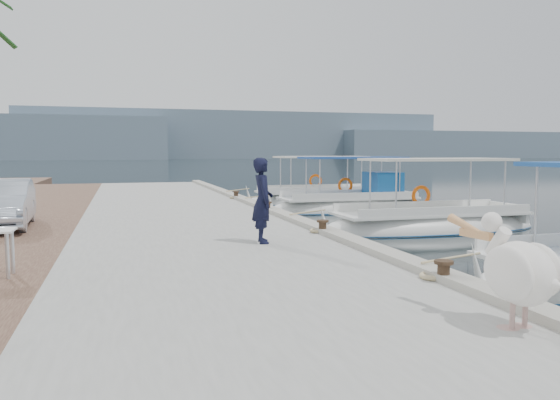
{
  "coord_description": "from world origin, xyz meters",
  "views": [
    {
      "loc": [
        -4.87,
        -10.39,
        2.41
      ],
      "look_at": [
        -1.0,
        2.84,
        1.2
      ],
      "focal_mm": 35.0,
      "sensor_mm": 36.0,
      "label": 1
    }
  ],
  "objects_px": {
    "fishing_caique_d": "(351,207)",
    "fisherman": "(263,200)",
    "parked_car": "(2,204)",
    "fishing_caique_e": "(317,200)",
    "pelican": "(518,270)",
    "fishing_caique_c": "(430,227)"
  },
  "relations": [
    {
      "from": "fishing_caique_d",
      "to": "fisherman",
      "type": "bearing_deg",
      "value": -123.13
    },
    {
      "from": "fishing_caique_d",
      "to": "parked_car",
      "type": "relative_size",
      "value": 1.85
    },
    {
      "from": "fishing_caique_e",
      "to": "pelican",
      "type": "relative_size",
      "value": 4.41
    },
    {
      "from": "fishing_caique_d",
      "to": "fisherman",
      "type": "height_order",
      "value": "fisherman"
    },
    {
      "from": "fishing_caique_d",
      "to": "fishing_caique_e",
      "type": "relative_size",
      "value": 0.98
    },
    {
      "from": "fishing_caique_c",
      "to": "pelican",
      "type": "bearing_deg",
      "value": -117.01
    },
    {
      "from": "pelican",
      "to": "fisherman",
      "type": "distance_m",
      "value": 6.33
    },
    {
      "from": "fishing_caique_c",
      "to": "fisherman",
      "type": "xyz_separation_m",
      "value": [
        -6.26,
        -3.61,
        1.27
      ]
    },
    {
      "from": "fishing_caique_d",
      "to": "pelican",
      "type": "height_order",
      "value": "fishing_caique_d"
    },
    {
      "from": "fishing_caique_d",
      "to": "pelican",
      "type": "bearing_deg",
      "value": -107.4
    },
    {
      "from": "pelican",
      "to": "parked_car",
      "type": "xyz_separation_m",
      "value": [
        -7.01,
        10.27,
        -0.02
      ]
    },
    {
      "from": "fishing_caique_c",
      "to": "fishing_caique_e",
      "type": "bearing_deg",
      "value": 90.87
    },
    {
      "from": "fishing_caique_c",
      "to": "parked_car",
      "type": "bearing_deg",
      "value": 177.78
    },
    {
      "from": "fishing_caique_c",
      "to": "parked_car",
      "type": "xyz_separation_m",
      "value": [
        -12.0,
        0.47,
        0.99
      ]
    },
    {
      "from": "fishing_caique_d",
      "to": "fisherman",
      "type": "relative_size",
      "value": 3.83
    },
    {
      "from": "fishing_caique_c",
      "to": "pelican",
      "type": "distance_m",
      "value": 11.05
    },
    {
      "from": "pelican",
      "to": "parked_car",
      "type": "height_order",
      "value": "pelican"
    },
    {
      "from": "fishing_caique_e",
      "to": "fishing_caique_d",
      "type": "bearing_deg",
      "value": -89.35
    },
    {
      "from": "pelican",
      "to": "fishing_caique_d",
      "type": "bearing_deg",
      "value": 72.6
    },
    {
      "from": "fishing_caique_c",
      "to": "parked_car",
      "type": "relative_size",
      "value": 1.96
    },
    {
      "from": "fishing_caique_c",
      "to": "fisherman",
      "type": "height_order",
      "value": "fisherman"
    },
    {
      "from": "fishing_caique_c",
      "to": "fishing_caique_e",
      "type": "height_order",
      "value": "same"
    }
  ]
}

